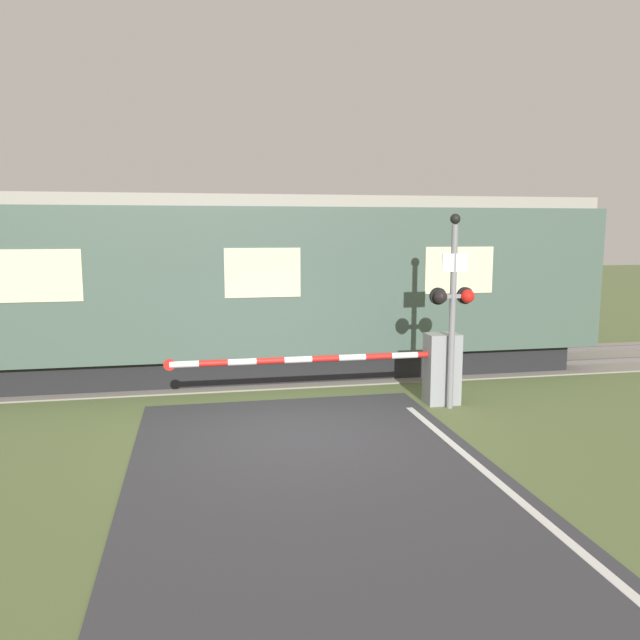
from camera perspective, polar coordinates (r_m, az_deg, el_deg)
ground_plane at (r=9.95m, az=-2.16°, el=-10.41°), size 80.00×80.00×0.00m
track_bed at (r=14.13m, az=-4.95°, el=-4.67°), size 36.00×3.20×0.13m
train at (r=13.80m, az=-5.87°, el=3.24°), size 14.96×2.95×3.87m
crossing_barrier at (r=11.55m, az=9.44°, el=-4.28°), size 5.27×0.44×1.31m
signal_post at (r=11.19m, az=12.07°, el=1.82°), size 0.81×0.26×3.46m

